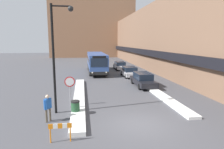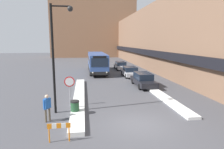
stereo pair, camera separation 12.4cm
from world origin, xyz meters
name	(u,v)px [view 1 (the left image)]	position (x,y,z in m)	size (l,w,h in m)	color
ground_plane	(140,124)	(0.00, 0.00, 0.00)	(160.00, 160.00, 0.00)	#47474C
building_row_right	(157,38)	(9.98, 24.00, 5.37)	(5.50, 60.00, 10.77)	brown
building_backdrop_far	(92,28)	(0.00, 54.43, 9.01)	(26.00, 8.00, 18.01)	#996B4C
snow_bank_left	(79,97)	(-3.60, 6.15, 0.13)	(0.90, 14.47, 0.25)	silver
snow_bank_right	(152,89)	(3.60, 8.14, 0.10)	(0.90, 15.99, 0.20)	silver
city_bus	(96,62)	(-1.09, 20.54, 1.64)	(2.58, 10.92, 3.00)	#335193
parked_car_front	(143,80)	(3.20, 9.82, 0.73)	(1.82, 4.76, 1.46)	black
parked_car_middle	(130,72)	(3.20, 16.05, 0.69)	(1.91, 4.43, 1.36)	#B7B7BC
parked_car_back	(120,65)	(3.20, 23.36, 0.69)	(1.84, 4.56, 1.36)	#B7B7BC
stop_sign	(70,85)	(-4.22, 4.06, 1.63)	(0.76, 0.08, 2.25)	gray
street_lamp	(57,48)	(-4.85, 2.71, 4.38)	(1.46, 0.36, 7.17)	black
pedestrian	(48,106)	(-5.37, 1.23, 1.01)	(0.43, 0.48, 1.67)	brown
trash_bin	(75,108)	(-3.78, 2.19, 0.48)	(0.59, 0.59, 0.95)	#234C2D
construction_barricade	(60,129)	(-4.37, -1.45, 0.67)	(1.10, 0.06, 0.94)	orange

